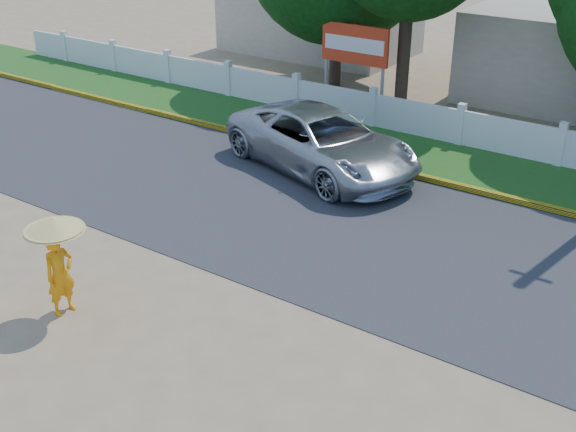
# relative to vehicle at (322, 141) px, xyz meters

# --- Properties ---
(ground) EXTENTS (120.00, 120.00, 0.00)m
(ground) POSITION_rel_vehicle_xyz_m (2.40, -7.15, -0.84)
(ground) COLOR #9E8460
(ground) RESTS_ON ground
(road) EXTENTS (60.00, 7.00, 0.02)m
(road) POSITION_rel_vehicle_xyz_m (2.40, -2.65, -0.83)
(road) COLOR #38383A
(road) RESTS_ON ground
(grass_verge) EXTENTS (60.00, 3.50, 0.03)m
(grass_verge) POSITION_rel_vehicle_xyz_m (2.40, 2.60, -0.83)
(grass_verge) COLOR #2D601E
(grass_verge) RESTS_ON ground
(curb) EXTENTS (40.00, 0.18, 0.16)m
(curb) POSITION_rel_vehicle_xyz_m (2.40, 0.90, -0.76)
(curb) COLOR yellow
(curb) RESTS_ON ground
(fence) EXTENTS (40.00, 0.10, 1.10)m
(fence) POSITION_rel_vehicle_xyz_m (2.40, 4.05, -0.29)
(fence) COLOR silver
(fence) RESTS_ON ground
(building_far) EXTENTS (8.00, 5.00, 2.80)m
(building_far) POSITION_rel_vehicle_xyz_m (-7.60, 11.85, 0.56)
(building_far) COLOR #B7AD99
(building_far) RESTS_ON ground
(vehicle) EXTENTS (6.60, 4.45, 1.68)m
(vehicle) POSITION_rel_vehicle_xyz_m (0.00, 0.00, 0.00)
(vehicle) COLOR #AAAEB2
(vehicle) RESTS_ON ground
(monk_with_parasol) EXTENTS (1.13, 1.13, 2.05)m
(monk_with_parasol) POSITION_rel_vehicle_xyz_m (-0.25, -8.85, 0.49)
(monk_with_parasol) COLOR #FF9A0D
(monk_with_parasol) RESTS_ON ground
(billboard) EXTENTS (2.50, 0.13, 2.95)m
(billboard) POSITION_rel_vehicle_xyz_m (-1.98, 5.15, 1.30)
(billboard) COLOR gray
(billboard) RESTS_ON ground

